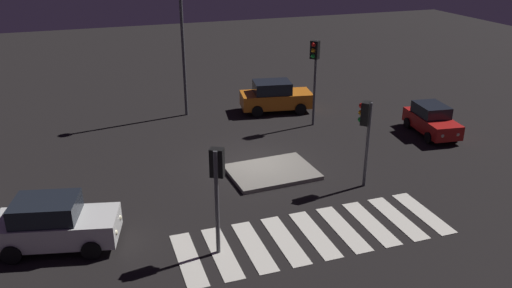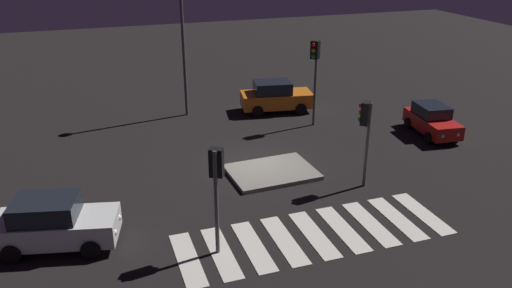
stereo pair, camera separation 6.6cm
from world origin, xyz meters
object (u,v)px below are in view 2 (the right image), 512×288
Objects in this scene: traffic_light_east at (365,123)px; street_lamp at (182,18)px; car_orange at (275,97)px; car_red at (432,120)px; traffic_light_north at (315,62)px; traffic_light_south at (217,175)px; car_white at (54,223)px; traffic_island at (272,172)px.

street_lamp is (-5.14, 11.39, 2.79)m from traffic_light_east.
car_orange is at bearing -45.38° from traffic_light_east.
car_orange is at bearing -126.65° from car_red.
car_orange is 10.50m from traffic_light_east.
traffic_light_north is at bearing -53.69° from traffic_light_east.
traffic_light_east is 7.42m from traffic_light_north.
traffic_light_north is at bearing -9.81° from traffic_light_south.
car_white is at bearing -128.69° from car_orange.
traffic_light_north is at bearing -61.29° from car_orange.
traffic_light_south is at bearing -108.85° from car_orange.
car_red is at bearing 27.38° from car_white.
car_red is at bearing -34.19° from car_orange.
traffic_light_north is at bearing 44.05° from car_white.
street_lamp is at bearing 21.69° from traffic_light_south.
car_white is at bearing -8.55° from traffic_light_north.
car_orange is at bearing 68.00° from traffic_island.
traffic_island is at bearing 10.16° from traffic_light_north.
traffic_light_east is at bearing 42.08° from traffic_light_north.
car_white is at bearing -162.23° from traffic_island.
car_white is 1.17× the size of traffic_light_south.
traffic_light_east is 0.45× the size of street_lamp.
car_orange is 1.18× the size of traffic_light_south.
car_red is 1.01× the size of traffic_light_south.
traffic_light_north is (1.05, -3.03, 2.69)m from car_orange.
traffic_light_north is (4.31, 5.04, 3.51)m from traffic_island.
car_red is 0.80× the size of traffic_light_north.
street_lamp is (1.86, 14.09, 2.77)m from traffic_light_south.
car_red is 0.45× the size of street_lamp.
traffic_light_north is (-5.47, 3.21, 2.82)m from car_red.
traffic_island is 0.88× the size of car_orange.
car_orange reaches higher than traffic_island.
traffic_island is 7.50m from traffic_light_north.
street_lamp reaches higher than car_orange.
street_lamp is at bearing -20.79° from traffic_light_east.
traffic_island is at bearing -78.04° from street_lamp.
traffic_light_north is 7.73m from street_lamp.
car_red is 14.62m from street_lamp.
traffic_island is 1.04× the size of traffic_light_south.
traffic_light_east reaches higher than car_red.
car_orange is 14.94m from traffic_light_south.
traffic_light_north is 0.57× the size of street_lamp.
traffic_light_east is 0.78× the size of traffic_light_north.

